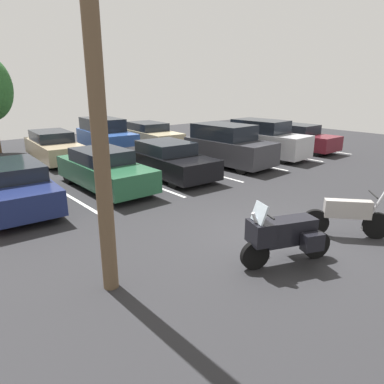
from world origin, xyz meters
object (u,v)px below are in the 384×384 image
at_px(car_black, 168,160).
at_px(car_silver, 265,139).
at_px(car_charcoal, 228,146).
at_px(car_green, 104,170).
at_px(motorcycle_second, 347,216).
at_px(car_far_blue, 105,136).
at_px(motorcycle_touring, 284,235).
at_px(car_maroon, 300,138).
at_px(utility_pole, 91,22).
at_px(car_navy, 12,185).
at_px(car_far_champagne, 151,135).
at_px(car_far_tan, 53,147).

xyz_separation_m(car_black, car_silver, (6.23, -0.11, 0.25)).
bearing_deg(car_charcoal, car_green, 178.03).
relative_size(motorcycle_second, car_far_blue, 0.36).
height_order(motorcycle_touring, car_charcoal, car_charcoal).
relative_size(car_silver, car_maroon, 1.07).
relative_size(car_silver, utility_pole, 0.51).
bearing_deg(car_navy, motorcycle_second, -53.87).
xyz_separation_m(motorcycle_touring, utility_pole, (-3.22, 1.58, 3.92)).
distance_m(motorcycle_touring, car_green, 7.66).
relative_size(car_maroon, car_far_champagne, 0.86).
height_order(car_navy, car_black, car_black).
xyz_separation_m(motorcycle_touring, car_green, (-0.22, 7.65, 0.03)).
bearing_deg(car_silver, motorcycle_second, -129.99).
height_order(car_black, car_far_blue, car_far_blue).
relative_size(car_navy, car_far_blue, 1.03).
distance_m(motorcycle_touring, car_navy, 8.37).
height_order(car_far_blue, utility_pole, utility_pole).
height_order(car_black, car_silver, car_silver).
distance_m(car_far_blue, car_far_champagne, 2.97).
distance_m(car_green, utility_pole, 7.82).
distance_m(car_green, car_charcoal, 6.25).
bearing_deg(motorcycle_second, car_far_champagne, 75.48).
bearing_deg(car_far_blue, car_green, -117.56).
xyz_separation_m(motorcycle_touring, car_navy, (-3.33, 7.68, 0.02)).
height_order(motorcycle_second, car_silver, car_silver).
distance_m(car_far_blue, utility_pole, 14.47).
bearing_deg(car_charcoal, utility_pole, -147.63).
bearing_deg(car_far_blue, motorcycle_touring, -102.51).
distance_m(car_black, utility_pole, 9.33).
height_order(car_green, car_far_champagne, car_far_champagne).
relative_size(car_silver, car_far_blue, 0.95).
bearing_deg(car_far_blue, car_navy, -135.32).
xyz_separation_m(car_silver, car_far_champagne, (-2.82, 6.44, -0.21)).
xyz_separation_m(car_charcoal, car_maroon, (5.85, -0.07, -0.22)).
bearing_deg(utility_pole, car_green, 63.72).
bearing_deg(car_silver, utility_pole, -153.74).
relative_size(car_far_tan, utility_pole, 0.56).
bearing_deg(car_charcoal, motorcycle_touring, -129.01).
bearing_deg(car_silver, car_black, 179.01).
bearing_deg(car_far_tan, utility_pole, -105.39).
bearing_deg(utility_pole, motorcycle_second, -17.40).
xyz_separation_m(car_maroon, car_far_tan, (-11.73, 6.45, -0.01)).
relative_size(car_navy, car_charcoal, 1.13).
xyz_separation_m(car_navy, car_far_blue, (6.45, 6.38, 0.23)).
bearing_deg(motorcycle_second, car_green, 108.53).
distance_m(car_black, car_far_tan, 6.65).
bearing_deg(car_green, motorcycle_second, -71.47).
distance_m(car_charcoal, car_silver, 2.88).
distance_m(car_far_tan, car_far_champagne, 5.94).
bearing_deg(motorcycle_touring, motorcycle_second, -4.39).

